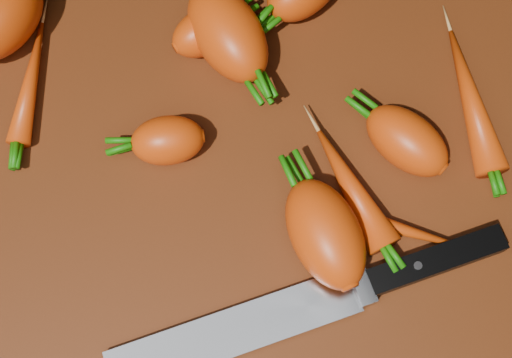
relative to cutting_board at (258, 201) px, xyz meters
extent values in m
cube|color=black|center=(0.00, 0.00, -0.01)|extent=(2.00, 2.00, 0.01)
cube|color=#61290F|center=(0.00, 0.00, 0.00)|extent=(0.50, 0.40, 0.01)
ellipsoid|color=#D9440D|center=(-0.18, 0.17, 0.03)|extent=(0.10, 0.10, 0.05)
ellipsoid|color=#D9440D|center=(-0.06, 0.05, 0.03)|extent=(0.06, 0.04, 0.04)
ellipsoid|color=#D9440D|center=(-0.01, 0.13, 0.03)|extent=(0.08, 0.10, 0.05)
ellipsoid|color=#D9440D|center=(0.04, -0.04, 0.03)|extent=(0.07, 0.10, 0.05)
ellipsoid|color=#D9440D|center=(-0.02, 0.14, 0.02)|extent=(0.07, 0.06, 0.04)
ellipsoid|color=#D9440D|center=(0.12, 0.02, 0.03)|extent=(0.08, 0.08, 0.04)
ellipsoid|color=#D9440D|center=(0.18, 0.05, 0.02)|extent=(0.03, 0.12, 0.03)
ellipsoid|color=#D9440D|center=(0.09, -0.04, 0.02)|extent=(0.10, 0.06, 0.02)
ellipsoid|color=#D9440D|center=(0.07, -0.01, 0.02)|extent=(0.06, 0.11, 0.03)
ellipsoid|color=#D9440D|center=(-0.17, 0.12, 0.02)|extent=(0.04, 0.11, 0.02)
cube|color=gray|center=(-0.03, -0.10, 0.01)|extent=(0.02, 0.03, 0.01)
cube|color=black|center=(0.03, -0.09, 0.01)|extent=(0.11, 0.04, 0.01)
cylinder|color=#B2B2B7|center=(0.02, -0.09, 0.02)|extent=(0.01, 0.01, 0.00)
camera|label=1|loc=(-0.02, -0.16, 0.53)|focal=50.00mm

